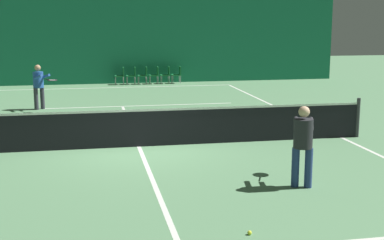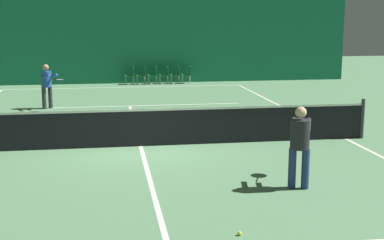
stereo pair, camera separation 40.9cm
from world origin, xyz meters
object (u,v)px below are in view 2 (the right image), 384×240
object	(u,v)px
courtside_chair_4	(176,74)
courtside_chair_5	(188,74)
courtside_chair_0	(131,74)
player_far	(47,83)
courtside_chair_2	(154,74)
tennis_ball	(240,233)
tennis_net	(140,126)
courtside_chair_3	(165,74)
player_near	(300,141)
courtside_chair_1	(142,74)

from	to	relation	value
courtside_chair_4	courtside_chair_5	xyz separation A→B (m)	(0.56, 0.00, 0.00)
courtside_chair_0	player_far	bearing A→B (deg)	-25.94
player_far	courtside_chair_5	distance (m)	9.07
courtside_chair_2	tennis_ball	bearing A→B (deg)	-1.17
tennis_ball	courtside_chair_5	bearing A→B (deg)	83.77
player_far	courtside_chair_4	bearing A→B (deg)	106.60
tennis_net	courtside_chair_3	size ratio (longest dim) A/B	14.29
tennis_ball	player_near	bearing A→B (deg)	51.15
tennis_net	courtside_chair_2	bearing A→B (deg)	83.50
courtside_chair_3	courtside_chair_2	bearing A→B (deg)	-90.00
courtside_chair_0	courtside_chair_1	bearing A→B (deg)	90.00
courtside_chair_1	courtside_chair_3	xyz separation A→B (m)	(1.12, 0.00, 0.00)
tennis_ball	tennis_net	bearing A→B (deg)	100.55
courtside_chair_0	tennis_ball	xyz separation A→B (m)	(0.73, -18.91, -0.45)
tennis_net	player_near	world-z (taller)	player_near
tennis_net	courtside_chair_1	world-z (taller)	tennis_net
courtside_chair_0	courtside_chair_4	size ratio (longest dim) A/B	1.00
courtside_chair_2	courtside_chair_5	size ratio (longest dim) A/B	1.00
tennis_ball	courtside_chair_2	bearing A→B (deg)	88.83
courtside_chair_1	courtside_chair_5	xyz separation A→B (m)	(2.24, 0.00, 0.00)
player_near	courtside_chair_0	bearing A→B (deg)	30.20
courtside_chair_4	player_far	bearing A→B (deg)	-39.34
player_near	player_far	world-z (taller)	player_far
player_far	courtside_chair_4	size ratio (longest dim) A/B	1.88
courtside_chair_0	courtside_chair_4	world-z (taller)	same
courtside_chair_0	courtside_chair_1	distance (m)	0.56
courtside_chair_0	courtside_chair_2	distance (m)	1.12
courtside_chair_2	courtside_chair_5	world-z (taller)	same
tennis_net	player_far	xyz separation A→B (m)	(-2.91, 6.29, 0.41)
tennis_net	courtside_chair_3	bearing A→B (deg)	81.08
courtside_chair_2	tennis_ball	size ratio (longest dim) A/B	12.73
courtside_chair_2	courtside_chair_4	bearing A→B (deg)	90.00
courtside_chair_0	tennis_ball	size ratio (longest dim) A/B	12.73
tennis_net	courtside_chair_1	distance (m)	13.05
courtside_chair_5	courtside_chair_1	bearing A→B (deg)	-90.00
tennis_net	tennis_ball	distance (m)	6.02
player_far	courtside_chair_2	xyz separation A→B (m)	(4.39, 6.72, -0.44)
courtside_chair_3	courtside_chair_4	bearing A→B (deg)	90.00
player_near	player_far	distance (m)	11.60
courtside_chair_3	tennis_ball	bearing A→B (deg)	-2.86
courtside_chair_1	courtside_chair_2	world-z (taller)	same
courtside_chair_4	tennis_ball	xyz separation A→B (m)	(-1.51, -18.91, -0.45)
player_far	courtside_chair_2	size ratio (longest dim) A/B	1.88
courtside_chair_3	courtside_chair_1	bearing A→B (deg)	-90.00
courtside_chair_0	courtside_chair_2	world-z (taller)	same
courtside_chair_2	courtside_chair_4	world-z (taller)	same
tennis_net	player_far	distance (m)	6.94
player_near	courtside_chair_1	world-z (taller)	player_near
courtside_chair_5	tennis_ball	distance (m)	19.03
courtside_chair_5	tennis_ball	world-z (taller)	courtside_chair_5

